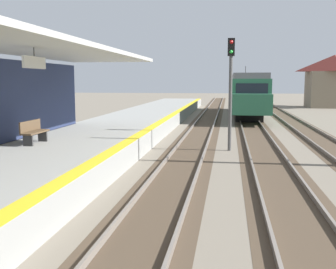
{
  "coord_description": "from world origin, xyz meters",
  "views": [
    {
      "loc": [
        3.65,
        0.92,
        3.28
      ],
      "look_at": [
        2.34,
        9.82,
        2.1
      ],
      "focal_mm": 44.12,
      "sensor_mm": 36.0,
      "label": 1
    }
  ],
  "objects_px": {
    "approaching_train": "(247,92)",
    "platform_bench": "(34,131)",
    "rail_signal_post": "(231,82)",
    "distant_trackside_house": "(334,80)"
  },
  "relations": [
    {
      "from": "rail_signal_post",
      "to": "approaching_train",
      "type": "bearing_deg",
      "value": 85.48
    },
    {
      "from": "platform_bench",
      "to": "distant_trackside_house",
      "type": "bearing_deg",
      "value": 62.76
    },
    {
      "from": "platform_bench",
      "to": "distant_trackside_house",
      "type": "height_order",
      "value": "distant_trackside_house"
    },
    {
      "from": "approaching_train",
      "to": "distant_trackside_house",
      "type": "bearing_deg",
      "value": 51.5
    },
    {
      "from": "platform_bench",
      "to": "rail_signal_post",
      "type": "bearing_deg",
      "value": 33.31
    },
    {
      "from": "platform_bench",
      "to": "distant_trackside_house",
      "type": "distance_m",
      "value": 43.67
    },
    {
      "from": "rail_signal_post",
      "to": "platform_bench",
      "type": "height_order",
      "value": "rail_signal_post"
    },
    {
      "from": "platform_bench",
      "to": "distant_trackside_house",
      "type": "relative_size",
      "value": 0.24
    },
    {
      "from": "approaching_train",
      "to": "distant_trackside_house",
      "type": "height_order",
      "value": "distant_trackside_house"
    },
    {
      "from": "approaching_train",
      "to": "platform_bench",
      "type": "bearing_deg",
      "value": -109.75
    }
  ]
}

